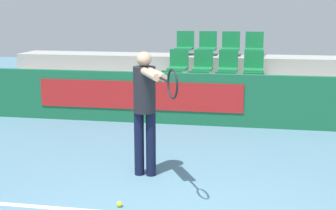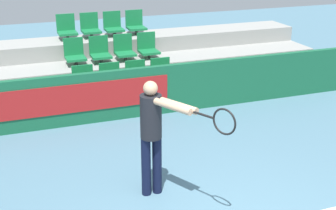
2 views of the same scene
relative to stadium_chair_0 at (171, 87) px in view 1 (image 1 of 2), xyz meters
The scene contains 18 objects.
barrier_wall 1.05m from the stadium_chair_0, 41.24° to the right, with size 10.14×0.14×0.98m.
bleacher_tier_front 0.93m from the stadium_chair_0, ahead, with size 9.74×0.96×0.35m.
bleacher_tier_middle 1.19m from the stadium_chair_0, 45.37° to the left, with size 9.74×0.96×0.71m.
bleacher_tier_back 1.98m from the stadium_chair_0, 65.36° to the left, with size 9.74×0.96×1.06m.
stadium_chair_0 is the anchor object (origin of this frame).
stadium_chair_1 0.55m from the stadium_chair_0, ahead, with size 0.42×0.44×0.56m.
stadium_chair_2 1.10m from the stadium_chair_0, ahead, with size 0.42×0.44×0.56m.
stadium_chair_3 1.65m from the stadium_chair_0, ahead, with size 0.42×0.44×0.56m.
stadium_chair_4 1.03m from the stadium_chair_0, 90.00° to the left, with size 0.42×0.44×0.56m.
stadium_chair_5 1.16m from the stadium_chair_0, 60.27° to the left, with size 0.42×0.44×0.56m.
stadium_chair_6 1.50m from the stadium_chair_0, 41.21° to the left, with size 0.42×0.44×0.56m.
stadium_chair_7 1.94m from the stadium_chair_0, 30.27° to the left, with size 0.42×0.44×0.56m.
stadium_chair_8 2.05m from the stadium_chair_0, 90.00° to the left, with size 0.42×0.44×0.56m.
stadium_chair_9 2.12m from the stadium_chair_0, 74.07° to the left, with size 0.42×0.44×0.56m.
stadium_chair_10 2.33m from the stadium_chair_0, 60.27° to the left, with size 0.42×0.44×0.56m.
stadium_chair_11 2.63m from the stadium_chair_0, 49.42° to the left, with size 0.42×0.44×0.56m.
tennis_player 3.60m from the stadium_chair_0, 85.13° to the right, with size 0.77×1.33×1.64m.
tennis_ball 4.58m from the stadium_chair_0, 87.28° to the right, with size 0.07×0.07×0.07m.
Camera 1 is at (0.80, -4.20, 2.19)m, focal length 50.00 mm.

